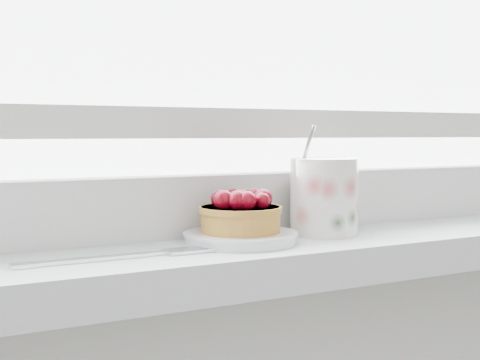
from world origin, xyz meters
TOP-DOWN VIEW (x-y plane):
  - saucer at (-0.00, 1.89)m, footprint 0.12×0.12m
  - raspberry_tart at (-0.00, 1.89)m, footprint 0.09×0.09m
  - floral_mug at (0.12, 1.90)m, footprint 0.12×0.10m
  - fork at (-0.14, 1.87)m, footprint 0.22×0.03m

SIDE VIEW (x-z plane):
  - fork at x=-0.14m, z-range 0.94..0.94m
  - saucer at x=0.00m, z-range 0.94..0.95m
  - raspberry_tart at x=0.00m, z-range 0.95..1.00m
  - floral_mug at x=0.12m, z-range 0.92..1.05m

